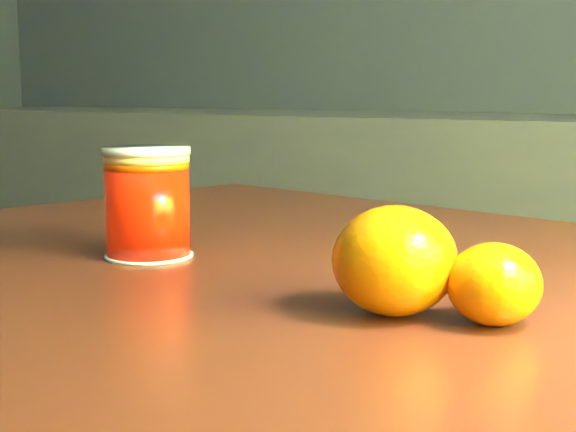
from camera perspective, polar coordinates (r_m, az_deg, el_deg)
The scene contains 5 objects.
kitchen_counter at distance 2.14m, azimuth 4.71°, elevation -4.88°, with size 3.15×0.60×0.90m, color #55555A.
table at distance 0.61m, azimuth 4.61°, elevation -14.54°, with size 1.19×0.92×0.82m.
juice_glass at distance 0.68m, azimuth -9.95°, elevation 0.91°, with size 0.07×0.07×0.09m.
orange_front at distance 0.50m, azimuth 7.58°, elevation -3.15°, with size 0.08×0.08×0.07m, color orange.
orange_back at distance 0.49m, azimuth 14.44°, elevation -4.71°, with size 0.06×0.06×0.05m, color orange.
Camera 1 is at (1.04, -0.35, 0.95)m, focal length 50.00 mm.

